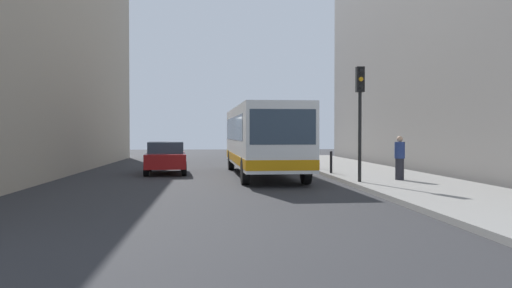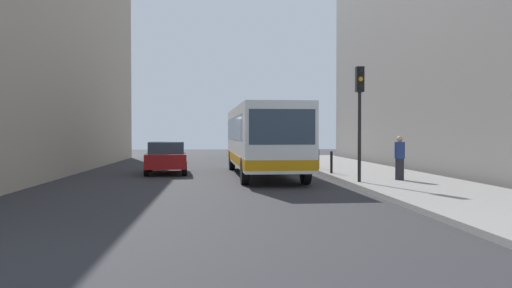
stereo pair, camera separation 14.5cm
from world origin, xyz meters
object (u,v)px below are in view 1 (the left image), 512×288
bollard_mid (318,159)px  bollard_farthest (298,154)px  bus (262,137)px  pedestrian_near_signal (400,158)px  bollard_far (307,156)px  traffic_light (360,102)px  bollard_near (331,162)px  car_beside_bus (166,157)px

bollard_mid → bollard_farthest: 5.76m
bus → pedestrian_near_signal: (4.75, -4.14, -0.77)m
bollard_far → pedestrian_near_signal: size_ratio=0.58×
traffic_light → bollard_mid: size_ratio=4.32×
bollard_near → car_beside_bus: bearing=161.5°
pedestrian_near_signal → car_beside_bus: bearing=13.0°
bus → bollard_near: size_ratio=11.67×
car_beside_bus → bollard_farthest: (7.32, 6.18, -0.16)m
bollard_near → traffic_light: bearing=-88.6°
bollard_far → pedestrian_near_signal: bearing=-78.7°
bus → bollard_near: bus is taller
bollard_mid → bollard_far: same height
bus → bollard_far: bearing=-122.2°
bollard_mid → bus: bearing=-144.6°
bollard_near → bollard_far: size_ratio=1.00×
traffic_light → bollard_far: traffic_light is taller
bus → bollard_far: 5.88m
traffic_light → pedestrian_near_signal: 2.75m
traffic_light → bollard_farthest: 12.88m
bollard_near → bollard_mid: 2.88m
bollard_near → bollard_far: (0.00, 5.76, 0.00)m
traffic_light → bollard_far: (-0.10, 9.78, -2.38)m
car_beside_bus → bollard_farthest: car_beside_bus is taller
car_beside_bus → bollard_near: bearing=157.4°
bollard_farthest → car_beside_bus: bearing=-139.8°
bollard_near → pedestrian_near_signal: bearing=-61.6°
bollard_far → bollard_farthest: (0.00, 2.88, 0.00)m
bollard_near → bollard_farthest: same height
bollard_near → bollard_mid: same height
traffic_light → car_beside_bus: bearing=138.9°
bollard_far → bollard_farthest: bearing=90.0°
car_beside_bus → bollard_far: car_beside_bus is taller
bus → bollard_farthest: 8.45m
bollard_farthest → pedestrian_near_signal: (1.81, -11.99, 0.33)m
car_beside_bus → bollard_mid: bearing=179.3°
bus → car_beside_bus: 4.78m
bus → bollard_mid: size_ratio=11.67×
bus → bollard_mid: (2.94, 2.09, -1.10)m
bollard_mid → bollard_far: (0.00, 2.88, 0.00)m
traffic_light → pedestrian_near_signal: size_ratio=2.52×
bus → bollard_far: bus is taller
bollard_near → pedestrian_near_signal: size_ratio=0.58×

